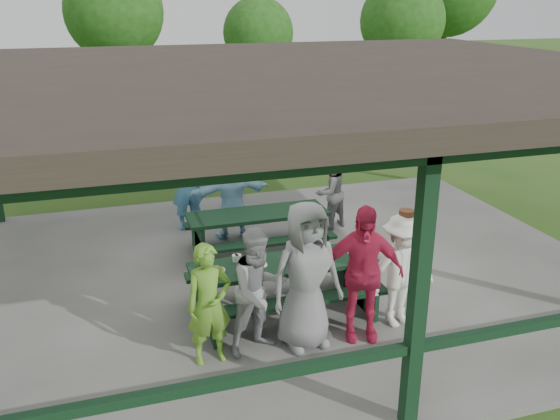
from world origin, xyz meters
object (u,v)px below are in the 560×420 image
object	(u,v)px
contestant_green	(209,304)
contestant_grey_mid	(306,276)
contestant_grey_left	(259,291)
spectator_blue	(186,187)
contestant_red	(362,273)
pickup_truck	(268,115)
spectator_grey	(330,192)
spectator_lblue	(231,195)
farm_trailer	(178,130)
picnic_table_near	(283,280)
contestant_white_fedora	(402,270)
picnic_table_far	(258,228)

from	to	relation	value
contestant_green	contestant_grey_mid	world-z (taller)	contestant_grey_mid
contestant_grey_left	spectator_blue	bearing A→B (deg)	74.83
contestant_red	pickup_truck	distance (m)	12.09
contestant_red	contestant_grey_mid	bearing A→B (deg)	-167.16
contestant_red	spectator_grey	xyz separation A→B (m)	(1.05, 3.68, -0.19)
contestant_red	contestant_grey_left	bearing A→B (deg)	-168.18
spectator_lblue	pickup_truck	world-z (taller)	spectator_lblue
contestant_grey_left	pickup_truck	bearing A→B (deg)	55.46
spectator_blue	farm_trailer	bearing A→B (deg)	-106.34
spectator_blue	spectator_grey	size ratio (longest dim) A/B	1.17
spectator_lblue	spectator_blue	xyz separation A→B (m)	(-0.71, 0.63, 0.02)
picnic_table_near	contestant_green	xyz separation A→B (m)	(-1.20, -0.89, 0.29)
contestant_grey_mid	pickup_truck	world-z (taller)	contestant_grey_mid
picnic_table_near	contestant_white_fedora	xyz separation A→B (m)	(1.38, -0.80, 0.32)
picnic_table_far	contestant_grey_left	world-z (taller)	contestant_grey_left
contestant_grey_mid	contestant_red	xyz separation A→B (m)	(0.73, -0.04, -0.05)
picnic_table_near	picnic_table_far	xyz separation A→B (m)	(0.17, 2.00, -0.01)
picnic_table_near	spectator_lblue	world-z (taller)	spectator_lblue
contestant_green	spectator_grey	world-z (taller)	contestant_green
contestant_red	pickup_truck	size ratio (longest dim) A/B	0.36
contestant_grey_left	spectator_lblue	bearing A→B (deg)	64.35
picnic_table_near	contestant_grey_left	distance (m)	1.07
picnic_table_near	spectator_blue	size ratio (longest dim) A/B	1.55
picnic_table_near	contestant_grey_left	bearing A→B (deg)	-124.74
spectator_blue	pickup_truck	size ratio (longest dim) A/B	0.33
spectator_lblue	contestant_white_fedora	bearing A→B (deg)	107.27
spectator_grey	farm_trailer	xyz separation A→B (m)	(-1.91, 6.74, -0.11)
picnic_table_far	contestant_green	size ratio (longest dim) A/B	1.55
contestant_grey_mid	spectator_grey	world-z (taller)	contestant_grey_mid
contestant_grey_mid	contestant_white_fedora	distance (m)	1.38
picnic_table_near	contestant_red	bearing A→B (deg)	-51.19
contestant_grey_mid	farm_trailer	bearing A→B (deg)	83.64
contestant_grey_left	spectator_grey	bearing A→B (deg)	38.74
picnic_table_near	farm_trailer	xyz separation A→B (m)	(-0.12, 9.50, 0.13)
picnic_table_far	spectator_grey	xyz separation A→B (m)	(1.61, 0.76, 0.25)
farm_trailer	pickup_truck	bearing A→B (deg)	22.02
contestant_green	picnic_table_far	bearing A→B (deg)	58.35
contestant_green	spectator_lblue	size ratio (longest dim) A/B	0.94
picnic_table_near	spectator_grey	xyz separation A→B (m)	(1.79, 2.76, 0.24)
contestant_white_fedora	farm_trailer	distance (m)	10.41
contestant_red	spectator_blue	world-z (taller)	contestant_red
contestant_grey_left	contestant_red	bearing A→B (deg)	-21.84
spectator_blue	pickup_truck	distance (m)	8.33
contestant_grey_left	farm_trailer	bearing A→B (deg)	69.56
contestant_red	spectator_grey	world-z (taller)	contestant_red
spectator_grey	pickup_truck	world-z (taller)	spectator_grey
picnic_table_near	contestant_red	xyz separation A→B (m)	(0.74, -0.92, 0.43)
contestant_green	pickup_truck	bearing A→B (deg)	64.56
spectator_grey	picnic_table_near	bearing A→B (deg)	32.53
spectator_grey	farm_trailer	distance (m)	7.01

